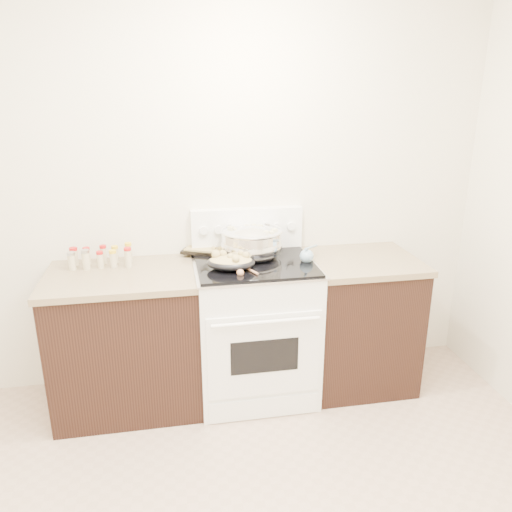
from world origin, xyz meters
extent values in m
cube|color=silver|center=(0.00, 1.77, 1.35)|extent=(4.00, 0.05, 2.70)
cube|color=black|center=(-0.48, 1.43, 0.44)|extent=(0.90, 0.64, 0.88)
cube|color=brown|center=(-0.48, 1.43, 0.90)|extent=(0.93, 0.67, 0.04)
cube|color=black|center=(1.08, 1.43, 0.44)|extent=(0.70, 0.64, 0.88)
cube|color=brown|center=(1.08, 1.43, 0.90)|extent=(0.73, 0.67, 0.04)
cube|color=white|center=(0.35, 1.42, 0.46)|extent=(0.76, 0.66, 0.92)
cube|color=white|center=(0.35, 1.08, 0.45)|extent=(0.70, 0.01, 0.55)
cube|color=black|center=(0.35, 1.08, 0.46)|extent=(0.42, 0.01, 0.22)
cylinder|color=white|center=(0.35, 1.04, 0.70)|extent=(0.65, 0.02, 0.02)
cube|color=white|center=(0.35, 1.09, 0.08)|extent=(0.70, 0.01, 0.14)
cube|color=silver|center=(0.35, 1.42, 0.93)|extent=(0.78, 0.68, 0.01)
cube|color=black|center=(0.35, 1.42, 0.94)|extent=(0.74, 0.64, 0.01)
cube|color=white|center=(0.35, 1.72, 1.08)|extent=(0.76, 0.07, 0.28)
cylinder|color=white|center=(0.05, 1.67, 1.10)|extent=(0.06, 0.02, 0.06)
cylinder|color=white|center=(0.15, 1.67, 1.10)|extent=(0.06, 0.02, 0.06)
cylinder|color=white|center=(0.55, 1.67, 1.10)|extent=(0.06, 0.02, 0.06)
cylinder|color=white|center=(0.65, 1.67, 1.10)|extent=(0.06, 0.02, 0.06)
cube|color=#19E533|center=(0.35, 1.67, 1.10)|extent=(0.09, 0.00, 0.04)
cube|color=silver|center=(0.27, 1.67, 1.10)|extent=(0.05, 0.00, 0.05)
cube|color=silver|center=(0.43, 1.67, 1.10)|extent=(0.05, 0.00, 0.05)
ellipsoid|color=silver|center=(0.35, 1.53, 1.02)|extent=(0.53, 0.53, 0.24)
cylinder|color=silver|center=(0.35, 1.53, 0.95)|extent=(0.22, 0.22, 0.01)
torus|color=silver|center=(0.35, 1.53, 1.12)|extent=(0.41, 0.41, 0.02)
cylinder|color=silver|center=(0.35, 1.53, 1.05)|extent=(0.39, 0.39, 0.14)
cylinder|color=olive|center=(0.35, 1.53, 1.11)|extent=(0.36, 0.36, 0.00)
cube|color=beige|center=(0.30, 1.61, 1.12)|extent=(0.03, 0.03, 0.02)
cube|color=beige|center=(0.42, 1.62, 1.12)|extent=(0.05, 0.05, 0.03)
cube|color=beige|center=(0.43, 1.47, 1.12)|extent=(0.04, 0.04, 0.03)
cube|color=beige|center=(0.34, 1.62, 1.12)|extent=(0.05, 0.05, 0.03)
cube|color=beige|center=(0.47, 1.47, 1.12)|extent=(0.03, 0.03, 0.02)
cube|color=beige|center=(0.35, 1.50, 1.12)|extent=(0.05, 0.05, 0.03)
cube|color=beige|center=(0.39, 1.55, 1.12)|extent=(0.05, 0.05, 0.03)
cube|color=beige|center=(0.42, 1.48, 1.12)|extent=(0.04, 0.04, 0.02)
cube|color=beige|center=(0.23, 1.61, 1.12)|extent=(0.05, 0.05, 0.03)
cube|color=beige|center=(0.39, 1.65, 1.12)|extent=(0.03, 0.03, 0.03)
cube|color=beige|center=(0.35, 1.56, 1.12)|extent=(0.05, 0.05, 0.03)
cube|color=beige|center=(0.25, 1.56, 1.12)|extent=(0.04, 0.04, 0.03)
cube|color=beige|center=(0.50, 1.51, 1.12)|extent=(0.04, 0.04, 0.03)
ellipsoid|color=black|center=(0.18, 1.32, 0.98)|extent=(0.34, 0.27, 0.08)
ellipsoid|color=tan|center=(0.18, 1.32, 1.00)|extent=(0.30, 0.24, 0.06)
sphere|color=tan|center=(0.28, 1.32, 1.03)|extent=(0.04, 0.04, 0.04)
sphere|color=tan|center=(0.25, 1.36, 1.03)|extent=(0.04, 0.04, 0.04)
sphere|color=tan|center=(0.18, 1.31, 1.03)|extent=(0.04, 0.04, 0.04)
sphere|color=tan|center=(0.14, 1.37, 1.03)|extent=(0.05, 0.05, 0.05)
sphere|color=tan|center=(0.21, 1.25, 1.03)|extent=(0.05, 0.05, 0.05)
sphere|color=tan|center=(0.10, 1.35, 1.03)|extent=(0.06, 0.06, 0.06)
sphere|color=tan|center=(0.28, 1.38, 1.03)|extent=(0.04, 0.04, 0.04)
sphere|color=tan|center=(0.26, 1.36, 1.03)|extent=(0.05, 0.05, 0.05)
cube|color=black|center=(0.11, 1.70, 0.95)|extent=(0.45, 0.39, 0.02)
cube|color=tan|center=(0.11, 1.70, 0.97)|extent=(0.40, 0.34, 0.02)
sphere|color=tan|center=(0.16, 1.62, 0.98)|extent=(0.04, 0.04, 0.04)
sphere|color=tan|center=(0.04, 1.75, 0.98)|extent=(0.03, 0.03, 0.03)
sphere|color=tan|center=(0.23, 1.70, 0.98)|extent=(0.03, 0.03, 0.03)
sphere|color=tan|center=(0.00, 1.71, 0.98)|extent=(0.04, 0.04, 0.04)
sphere|color=tan|center=(0.23, 1.75, 0.98)|extent=(0.04, 0.04, 0.04)
sphere|color=tan|center=(0.24, 1.70, 0.98)|extent=(0.03, 0.03, 0.03)
sphere|color=tan|center=(0.11, 1.64, 0.98)|extent=(0.03, 0.03, 0.03)
sphere|color=tan|center=(0.25, 1.71, 0.98)|extent=(0.04, 0.04, 0.04)
sphere|color=tan|center=(0.16, 1.76, 0.98)|extent=(0.04, 0.04, 0.04)
sphere|color=tan|center=(0.22, 1.74, 0.98)|extent=(0.04, 0.04, 0.04)
cylinder|color=tan|center=(0.27, 1.31, 0.95)|extent=(0.12, 0.26, 0.01)
sphere|color=tan|center=(0.23, 1.21, 0.96)|extent=(0.04, 0.04, 0.04)
sphere|color=#7899B3|center=(0.68, 1.37, 0.98)|extent=(0.09, 0.09, 0.09)
cylinder|color=#7899B3|center=(0.74, 1.47, 1.01)|extent=(0.16, 0.25, 0.08)
cylinder|color=#BFB28C|center=(-0.78, 1.63, 0.97)|extent=(0.05, 0.05, 0.10)
cylinder|color=#B21414|center=(-0.78, 1.63, 1.03)|extent=(0.05, 0.05, 0.02)
cylinder|color=#BFB28C|center=(-0.70, 1.63, 0.97)|extent=(0.04, 0.04, 0.10)
cylinder|color=#B21414|center=(-0.70, 1.63, 1.03)|extent=(0.04, 0.04, 0.02)
cylinder|color=#BFB28C|center=(-0.60, 1.64, 0.97)|extent=(0.04, 0.04, 0.10)
cylinder|color=#B21414|center=(-0.60, 1.64, 1.03)|extent=(0.04, 0.04, 0.02)
cylinder|color=#BFB28C|center=(-0.53, 1.64, 0.97)|extent=(0.04, 0.04, 0.09)
cylinder|color=gold|center=(-0.53, 1.64, 1.02)|extent=(0.04, 0.04, 0.02)
cylinder|color=#BFB28C|center=(-0.44, 1.63, 0.98)|extent=(0.04, 0.04, 0.11)
cylinder|color=gold|center=(-0.44, 1.63, 1.04)|extent=(0.04, 0.04, 0.02)
cylinder|color=#BFB28C|center=(-0.78, 1.55, 0.97)|extent=(0.05, 0.05, 0.10)
cylinder|color=#B2B2B7|center=(-0.78, 1.55, 1.03)|extent=(0.05, 0.05, 0.02)
cylinder|color=#BFB28C|center=(-0.70, 1.54, 0.98)|extent=(0.05, 0.05, 0.11)
cylinder|color=#B2B2B7|center=(-0.70, 1.54, 1.04)|extent=(0.05, 0.05, 0.02)
cylinder|color=#BFB28C|center=(-0.61, 1.55, 0.97)|extent=(0.04, 0.04, 0.09)
cylinder|color=#B21414|center=(-0.61, 1.55, 1.02)|extent=(0.04, 0.04, 0.02)
cylinder|color=#BFB28C|center=(-0.53, 1.54, 0.97)|extent=(0.04, 0.04, 0.10)
cylinder|color=gold|center=(-0.53, 1.54, 1.02)|extent=(0.05, 0.05, 0.02)
cylinder|color=#BFB28C|center=(-0.44, 1.53, 0.98)|extent=(0.04, 0.04, 0.11)
cylinder|color=#B21414|center=(-0.44, 1.53, 1.04)|extent=(0.05, 0.05, 0.02)
camera|label=1|loc=(-0.18, -1.53, 2.00)|focal=35.00mm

